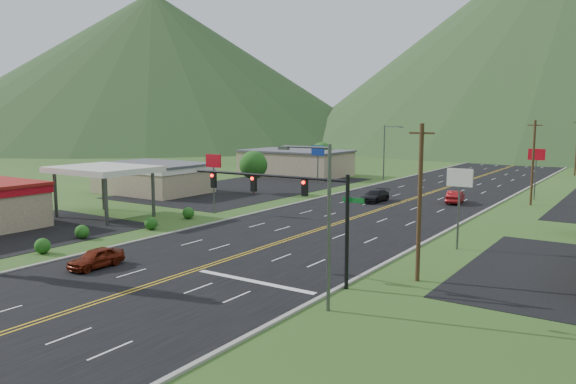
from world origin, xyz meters
The scene contains 21 objects.
ground centered at (0.00, 0.00, 0.00)m, with size 500.00×500.00×0.00m, color #264418.
road centered at (0.00, 0.00, 0.00)m, with size 20.00×460.00×0.04m, color black.
curb_east centered at (10.15, 0.00, 0.00)m, with size 0.30×460.00×0.14m, color gray.
traffic_signal centered at (6.48, 14.00, 5.33)m, with size 13.10×0.43×7.00m.
streetlight_east centered at (11.18, 10.00, 5.18)m, with size 3.28×0.25×9.00m.
streetlight_west centered at (-11.68, 70.00, 5.18)m, with size 3.28×0.25×9.00m.
gas_canopy centered at (-22.00, 22.00, 4.87)m, with size 10.00×8.00×5.30m.
building_west_mid centered at (-32.00, 38.00, 2.27)m, with size 14.40×10.40×4.10m.
building_west_far centered at (-28.00, 68.00, 2.26)m, with size 18.40×11.40×4.50m.
pole_sign_west_a centered at (-14.00, 30.00, 5.05)m, with size 2.00×0.18×6.40m.
pole_sign_west_b centered at (-14.00, 52.00, 5.05)m, with size 2.00×0.18×6.40m.
pole_sign_east_a centered at (13.00, 28.00, 5.05)m, with size 2.00×0.18×6.40m.
pole_sign_east_b centered at (13.00, 60.00, 5.05)m, with size 2.00×0.18×6.40m.
tree_west_a centered at (-20.00, 45.00, 3.89)m, with size 3.84×3.84×5.82m.
tree_west_b centered at (-25.00, 72.00, 3.89)m, with size 3.84×3.84×5.82m.
utility_pole_a centered at (13.50, 18.00, 5.13)m, with size 1.60×0.28×10.00m.
utility_pole_b centered at (13.50, 55.00, 5.13)m, with size 1.60×0.28×10.00m.
mountain_nw centered at (-148.49, 148.49, 30.00)m, with size 190.00×190.00×60.00m, color #223618.
car_red_near centered at (-6.11, 8.59, 0.69)m, with size 1.63×4.04×1.38m, color #651A0B.
car_dark_mid centered at (-2.86, 46.95, 0.73)m, with size 2.05×5.04×1.46m, color black.
car_red_far centered at (5.66, 51.32, 0.76)m, with size 1.61×4.61×1.52m, color maroon.
Camera 1 is at (25.85, -15.52, 10.43)m, focal length 35.00 mm.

